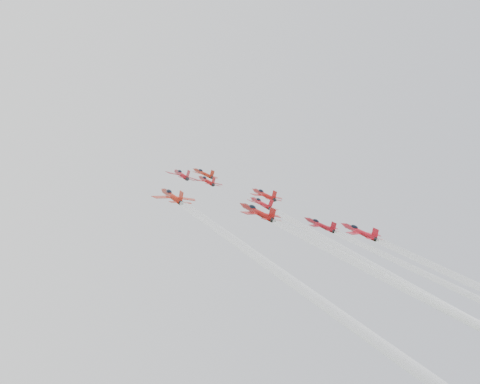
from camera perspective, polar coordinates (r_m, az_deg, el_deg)
jet_lead at (r=176.34m, az=-3.49°, el=1.79°), size 8.62×11.00×7.10m
jet_row2_left at (r=157.84m, az=-5.60°, el=1.67°), size 9.41×12.02×7.75m
jet_row2_center at (r=160.50m, az=-3.21°, el=1.09°), size 8.54×10.91×7.03m
jet_row2_right at (r=168.05m, az=2.29°, el=-0.23°), size 10.18×13.00×8.38m
jet_center at (r=115.13m, az=12.89°, el=-6.64°), size 8.85×82.98×50.33m
jet_rear_farleft at (r=82.12m, az=5.34°, el=-8.20°), size 9.13×85.67×51.96m
jet_rear_left at (r=94.71m, az=17.10°, el=-10.12°), size 10.27×96.33×58.44m
jet_rear_right at (r=114.04m, az=19.90°, el=-9.00°), size 8.49×79.65×48.31m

